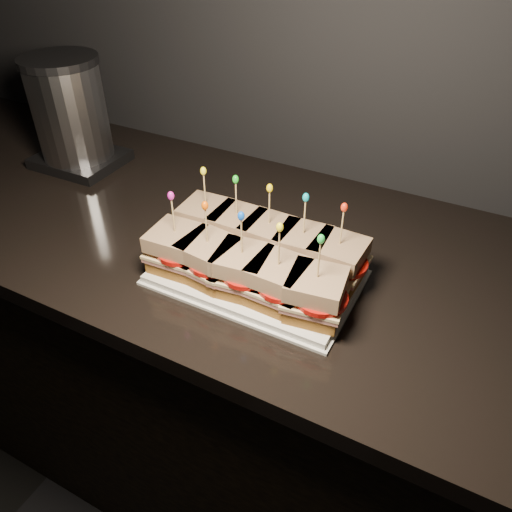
% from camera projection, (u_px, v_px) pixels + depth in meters
% --- Properties ---
extents(cabinet, '(2.13, 0.68, 0.86)m').
position_uv_depth(cabinet, '(191.00, 354.00, 1.42)').
color(cabinet, black).
rests_on(cabinet, ground).
extents(granite_slab, '(2.17, 0.72, 0.04)m').
position_uv_depth(granite_slab, '(175.00, 222.00, 1.15)').
color(granite_slab, black).
rests_on(granite_slab, cabinet).
extents(platter, '(0.37, 0.23, 0.02)m').
position_uv_depth(platter, '(256.00, 275.00, 0.95)').
color(platter, white).
rests_on(platter, granite_slab).
extents(platter_rim, '(0.38, 0.24, 0.01)m').
position_uv_depth(platter_rim, '(256.00, 278.00, 0.96)').
color(platter_rim, white).
rests_on(platter_rim, granite_slab).
extents(sandwich_0_bread_bot, '(0.09, 0.09, 0.03)m').
position_uv_depth(sandwich_0_bread_bot, '(208.00, 233.00, 1.03)').
color(sandwich_0_bread_bot, brown).
rests_on(sandwich_0_bread_bot, platter).
extents(sandwich_0_ham, '(0.10, 0.10, 0.01)m').
position_uv_depth(sandwich_0_ham, '(207.00, 226.00, 1.02)').
color(sandwich_0_ham, '#C37169').
rests_on(sandwich_0_ham, sandwich_0_bread_bot).
extents(sandwich_0_cheese, '(0.11, 0.10, 0.01)m').
position_uv_depth(sandwich_0_cheese, '(207.00, 223.00, 1.01)').
color(sandwich_0_cheese, beige).
rests_on(sandwich_0_cheese, sandwich_0_ham).
extents(sandwich_0_tomato, '(0.09, 0.09, 0.01)m').
position_uv_depth(sandwich_0_tomato, '(210.00, 223.00, 1.00)').
color(sandwich_0_tomato, '#BA110A').
rests_on(sandwich_0_tomato, sandwich_0_cheese).
extents(sandwich_0_bread_top, '(0.10, 0.10, 0.03)m').
position_uv_depth(sandwich_0_bread_top, '(206.00, 212.00, 1.00)').
color(sandwich_0_bread_top, '#5E2D11').
rests_on(sandwich_0_bread_top, sandwich_0_tomato).
extents(sandwich_0_pick, '(0.00, 0.00, 0.09)m').
position_uv_depth(sandwich_0_pick, '(205.00, 192.00, 0.97)').
color(sandwich_0_pick, tan).
rests_on(sandwich_0_pick, sandwich_0_bread_top).
extents(sandwich_0_frill, '(0.01, 0.01, 0.02)m').
position_uv_depth(sandwich_0_frill, '(203.00, 171.00, 0.94)').
color(sandwich_0_frill, yellow).
rests_on(sandwich_0_frill, sandwich_0_pick).
extents(sandwich_1_bread_bot, '(0.09, 0.09, 0.03)m').
position_uv_depth(sandwich_1_bread_bot, '(237.00, 242.00, 1.00)').
color(sandwich_1_bread_bot, brown).
rests_on(sandwich_1_bread_bot, platter).
extents(sandwich_1_ham, '(0.10, 0.10, 0.01)m').
position_uv_depth(sandwich_1_ham, '(237.00, 235.00, 0.99)').
color(sandwich_1_ham, '#C37169').
rests_on(sandwich_1_ham, sandwich_1_bread_bot).
extents(sandwich_1_cheese, '(0.10, 0.10, 0.01)m').
position_uv_depth(sandwich_1_cheese, '(237.00, 232.00, 0.99)').
color(sandwich_1_cheese, beige).
rests_on(sandwich_1_cheese, sandwich_1_ham).
extents(sandwich_1_tomato, '(0.09, 0.09, 0.01)m').
position_uv_depth(sandwich_1_tomato, '(241.00, 232.00, 0.97)').
color(sandwich_1_tomato, '#BA110A').
rests_on(sandwich_1_tomato, sandwich_1_cheese).
extents(sandwich_1_bread_top, '(0.09, 0.09, 0.03)m').
position_uv_depth(sandwich_1_bread_top, '(237.00, 221.00, 0.97)').
color(sandwich_1_bread_top, '#5E2D11').
rests_on(sandwich_1_bread_top, sandwich_1_tomato).
extents(sandwich_1_pick, '(0.00, 0.00, 0.09)m').
position_uv_depth(sandwich_1_pick, '(236.00, 200.00, 0.94)').
color(sandwich_1_pick, tan).
rests_on(sandwich_1_pick, sandwich_1_bread_top).
extents(sandwich_1_frill, '(0.01, 0.01, 0.02)m').
position_uv_depth(sandwich_1_frill, '(236.00, 179.00, 0.92)').
color(sandwich_1_frill, green).
rests_on(sandwich_1_frill, sandwich_1_pick).
extents(sandwich_2_bread_bot, '(0.09, 0.09, 0.03)m').
position_uv_depth(sandwich_2_bread_bot, '(268.00, 252.00, 0.98)').
color(sandwich_2_bread_bot, brown).
rests_on(sandwich_2_bread_bot, platter).
extents(sandwich_2_ham, '(0.10, 0.10, 0.01)m').
position_uv_depth(sandwich_2_ham, '(269.00, 245.00, 0.97)').
color(sandwich_2_ham, '#C37169').
rests_on(sandwich_2_ham, sandwich_2_bread_bot).
extents(sandwich_2_cheese, '(0.10, 0.10, 0.01)m').
position_uv_depth(sandwich_2_cheese, '(269.00, 242.00, 0.96)').
color(sandwich_2_cheese, beige).
rests_on(sandwich_2_cheese, sandwich_2_ham).
extents(sandwich_2_tomato, '(0.09, 0.09, 0.01)m').
position_uv_depth(sandwich_2_tomato, '(273.00, 242.00, 0.95)').
color(sandwich_2_tomato, '#BA110A').
rests_on(sandwich_2_tomato, sandwich_2_cheese).
extents(sandwich_2_bread_top, '(0.09, 0.09, 0.03)m').
position_uv_depth(sandwich_2_bread_top, '(269.00, 230.00, 0.95)').
color(sandwich_2_bread_top, '#5E2D11').
rests_on(sandwich_2_bread_top, sandwich_2_tomato).
extents(sandwich_2_pick, '(0.00, 0.00, 0.09)m').
position_uv_depth(sandwich_2_pick, '(269.00, 210.00, 0.92)').
color(sandwich_2_pick, tan).
rests_on(sandwich_2_pick, sandwich_2_bread_top).
extents(sandwich_2_frill, '(0.01, 0.01, 0.02)m').
position_uv_depth(sandwich_2_frill, '(270.00, 188.00, 0.89)').
color(sandwich_2_frill, yellow).
rests_on(sandwich_2_frill, sandwich_2_pick).
extents(sandwich_3_bread_bot, '(0.10, 0.10, 0.03)m').
position_uv_depth(sandwich_3_bread_bot, '(301.00, 262.00, 0.95)').
color(sandwich_3_bread_bot, brown).
rests_on(sandwich_3_bread_bot, platter).
extents(sandwich_3_ham, '(0.11, 0.10, 0.01)m').
position_uv_depth(sandwich_3_ham, '(302.00, 255.00, 0.94)').
color(sandwich_3_ham, '#C37169').
rests_on(sandwich_3_ham, sandwich_3_bread_bot).
extents(sandwich_3_cheese, '(0.11, 0.10, 0.01)m').
position_uv_depth(sandwich_3_cheese, '(302.00, 252.00, 0.94)').
color(sandwich_3_cheese, beige).
rests_on(sandwich_3_cheese, sandwich_3_ham).
extents(sandwich_3_tomato, '(0.09, 0.09, 0.01)m').
position_uv_depth(sandwich_3_tomato, '(307.00, 252.00, 0.92)').
color(sandwich_3_tomato, '#BA110A').
rests_on(sandwich_3_tomato, sandwich_3_cheese).
extents(sandwich_3_bread_top, '(0.10, 0.10, 0.03)m').
position_uv_depth(sandwich_3_bread_top, '(303.00, 240.00, 0.92)').
color(sandwich_3_bread_top, '#5E2D11').
rests_on(sandwich_3_bread_top, sandwich_3_tomato).
extents(sandwich_3_pick, '(0.00, 0.00, 0.09)m').
position_uv_depth(sandwich_3_pick, '(304.00, 219.00, 0.89)').
color(sandwich_3_pick, tan).
rests_on(sandwich_3_pick, sandwich_3_bread_top).
extents(sandwich_3_frill, '(0.01, 0.01, 0.02)m').
position_uv_depth(sandwich_3_frill, '(306.00, 197.00, 0.86)').
color(sandwich_3_frill, '#06A5B7').
rests_on(sandwich_3_frill, sandwich_3_pick).
extents(sandwich_4_bread_bot, '(0.09, 0.09, 0.03)m').
position_uv_depth(sandwich_4_bread_bot, '(336.00, 273.00, 0.92)').
color(sandwich_4_bread_bot, brown).
rests_on(sandwich_4_bread_bot, platter).
extents(sandwich_4_ham, '(0.10, 0.10, 0.01)m').
position_uv_depth(sandwich_4_ham, '(337.00, 266.00, 0.91)').
color(sandwich_4_ham, '#C37169').
rests_on(sandwich_4_ham, sandwich_4_bread_bot).
extents(sandwich_4_cheese, '(0.10, 0.10, 0.01)m').
position_uv_depth(sandwich_4_cheese, '(337.00, 263.00, 0.91)').
color(sandwich_4_cheese, beige).
rests_on(sandwich_4_cheese, sandwich_4_ham).
extents(sandwich_4_tomato, '(0.09, 0.09, 0.01)m').
position_uv_depth(sandwich_4_tomato, '(343.00, 263.00, 0.90)').
color(sandwich_4_tomato, '#BA110A').
rests_on(sandwich_4_tomato, sandwich_4_cheese).
extents(sandwich_4_bread_top, '(0.10, 0.10, 0.03)m').
position_uv_depth(sandwich_4_bread_top, '(339.00, 251.00, 0.89)').
color(sandwich_4_bread_top, '#5E2D11').
rests_on(sandwich_4_bread_top, sandwich_4_tomato).
extents(sandwich_4_pick, '(0.00, 0.00, 0.09)m').
position_uv_depth(sandwich_4_pick, '(342.00, 229.00, 0.87)').
color(sandwich_4_pick, tan).
rests_on(sandwich_4_pick, sandwich_4_bread_top).
extents(sandwich_4_frill, '(0.01, 0.01, 0.02)m').
position_uv_depth(sandwich_4_frill, '(344.00, 207.00, 0.84)').
color(sandwich_4_frill, red).
rests_on(sandwich_4_frill, sandwich_4_pick).
extents(sandwich_5_bread_bot, '(0.09, 0.09, 0.03)m').
position_uv_depth(sandwich_5_bread_bot, '(178.00, 260.00, 0.95)').
color(sandwich_5_bread_bot, brown).
rests_on(sandwich_5_bread_bot, platter).
extents(sandwich_5_ham, '(0.10, 0.10, 0.01)m').
position_uv_depth(sandwich_5_ham, '(178.00, 253.00, 0.94)').
color(sandwich_5_ham, '#C37169').
rests_on(sandwich_5_ham, sandwich_5_bread_bot).
extents(sandwich_5_cheese, '(0.11, 0.10, 0.01)m').
position_uv_depth(sandwich_5_cheese, '(177.00, 250.00, 0.94)').
color(sandwich_5_cheese, beige).
rests_on(sandwich_5_cheese, sandwich_5_ham).
extents(sandwich_5_tomato, '(0.09, 0.09, 0.01)m').
position_uv_depth(sandwich_5_tomato, '(180.00, 251.00, 0.93)').
color(sandwich_5_tomato, '#BA110A').
rests_on(sandwich_5_tomato, sandwich_5_cheese).
extents(sandwich_5_bread_top, '(0.10, 0.10, 0.03)m').
position_uv_depth(sandwich_5_bread_top, '(176.00, 238.00, 0.92)').
color(sandwich_5_bread_top, '#5E2D11').
rests_on(sandwich_5_bread_top, sandwich_5_tomato).
extents(sandwich_5_pick, '(0.00, 0.00, 0.09)m').
position_uv_depth(sandwich_5_pick, '(173.00, 218.00, 0.90)').
color(sandwich_5_pick, tan).
rests_on(sandwich_5_pick, sandwich_5_bread_top).
extents(sandwich_5_frill, '(0.01, 0.01, 0.02)m').
position_uv_depth(sandwich_5_frill, '(171.00, 196.00, 0.87)').
color(sandwich_5_frill, '#C51898').
rests_on(sandwich_5_frill, sandwich_5_pick).
extents(sandwich_6_bread_bot, '(0.10, 0.10, 0.03)m').
position_uv_depth(sandwich_6_bread_bot, '(210.00, 271.00, 0.93)').
color(sandwich_6_bread_bot, brown).
rests_on(sandwich_6_bread_bot, platter).
extents(sandwich_6_ham, '(0.11, 0.11, 0.01)m').
position_uv_depth(sandwich_6_ham, '(209.00, 264.00, 0.92)').
color(sandwich_6_ham, '#C37169').
rests_on(sandwich_6_ham, sandwich_6_bread_bot).
extents(sandwich_6_cheese, '(0.11, 0.11, 0.01)m').
position_uv_depth(sandwich_6_cheese, '(209.00, 261.00, 0.91)').
color(sandwich_6_cheese, beige).
rests_on(sandwich_6_cheese, sandwich_6_ham).
extents(sandwich_6_tomato, '(0.09, 0.09, 0.01)m').
position_uv_depth(sandwich_6_tomato, '(212.00, 261.00, 0.90)').
color(sandwich_6_tomato, '#BA110A').
rests_on(sandwich_6_tomato, sandwich_6_cheese).
extents(sandwich_6_bread_top, '(0.10, 0.10, 0.03)m').
position_uv_depth(sandwich_6_bread_top, '(208.00, 249.00, 0.90)').
color(sandwich_6_bread_top, '#5E2D11').
rests_on(sandwich_6_bread_top, sandwich_6_tomato).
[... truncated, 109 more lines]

